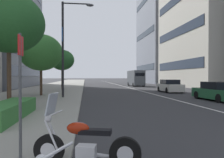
{
  "coord_description": "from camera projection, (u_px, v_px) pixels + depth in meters",
  "views": [
    {
      "loc": [
        -2.27,
        6.88,
        1.81
      ],
      "look_at": [
        13.11,
        4.98,
        1.62
      ],
      "focal_mm": 34.94,
      "sensor_mm": 36.0,
      "label": 1
    }
  ],
  "objects": [
    {
      "name": "parking_sign_by_curb",
      "position": [
        20.0,
        83.0,
        4.39
      ],
      "size": [
        0.32,
        0.06,
        2.53
      ],
      "color": "#47494C",
      "rests_on": "sidewalk_right_plaza"
    },
    {
      "name": "street_tree_near_plaza_corner",
      "position": [
        62.0,
        60.0,
        27.11
      ],
      "size": [
        2.99,
        2.99,
        4.97
      ],
      "color": "#473323",
      "rests_on": "sidewalk_right_plaza"
    },
    {
      "name": "motorcycle_nearest_camera",
      "position": [
        84.0,
        145.0,
        4.35
      ],
      "size": [
        0.78,
        2.15,
        1.47
      ],
      "rotation": [
        0.0,
        0.0,
        1.32
      ],
      "color": "black",
      "rests_on": "ground"
    },
    {
      "name": "car_far_down_avenue",
      "position": [
        170.0,
        86.0,
        24.89
      ],
      "size": [
        4.13,
        1.9,
        1.44
      ],
      "rotation": [
        0.0,
        0.0,
        -0.02
      ],
      "color": "beige",
      "rests_on": "ground"
    },
    {
      "name": "lane_centre_stripe",
      "position": [
        125.0,
        87.0,
        37.85
      ],
      "size": [
        110.0,
        0.16,
        0.01
      ],
      "primitive_type": "cube",
      "color": "silver",
      "rests_on": "ground"
    },
    {
      "name": "car_lead_in_lane",
      "position": [
        218.0,
        92.0,
        16.38
      ],
      "size": [
        4.34,
        2.01,
        1.4
      ],
      "rotation": [
        0.0,
        0.0,
        0.03
      ],
      "color": "#236038",
      "rests_on": "ground"
    },
    {
      "name": "clipped_hedge_bed",
      "position": [
        8.0,
        111.0,
        8.56
      ],
      "size": [
        4.52,
        1.1,
        0.63
      ],
      "primitive_type": "cube",
      "color": "#337033",
      "rests_on": "sidewalk_right_plaza"
    },
    {
      "name": "street_tree_by_lamp_post",
      "position": [
        9.0,
        23.0,
        11.21
      ],
      "size": [
        3.63,
        3.63,
        5.96
      ],
      "color": "#473323",
      "rests_on": "sidewalk_right_plaza"
    },
    {
      "name": "street_lamp_with_banners",
      "position": [
        68.0,
        39.0,
        17.34
      ],
      "size": [
        1.26,
        2.55,
        7.58
      ],
      "color": "#232326",
      "rests_on": "sidewalk_right_plaza"
    },
    {
      "name": "street_tree_far_plaza",
      "position": [
        41.0,
        53.0,
        18.98
      ],
      "size": [
        3.73,
        3.73,
        5.33
      ],
      "color": "#473323",
      "rests_on": "sidewalk_right_plaza"
    },
    {
      "name": "sidewalk_right_plaza",
      "position": [
        54.0,
        88.0,
        31.5
      ],
      "size": [
        160.0,
        8.4,
        0.15
      ],
      "primitive_type": "cube",
      "color": "gray",
      "rests_on": "ground"
    },
    {
      "name": "delivery_van_ahead",
      "position": [
        136.0,
        78.0,
        40.48
      ],
      "size": [
        6.05,
        2.12,
        2.87
      ],
      "rotation": [
        0.0,
        0.0,
        0.01
      ],
      "color": "#4C5156",
      "rests_on": "ground"
    }
  ]
}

